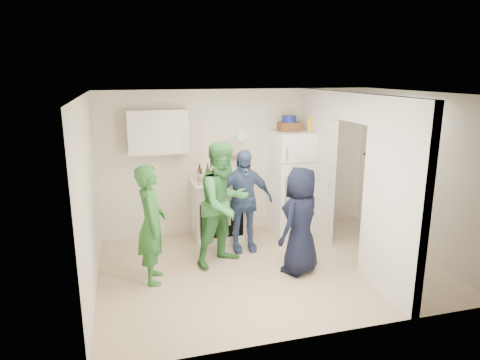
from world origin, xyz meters
name	(u,v)px	position (x,y,z in m)	size (l,w,h in m)	color
floor	(269,268)	(0.00, 0.00, 0.00)	(4.80, 4.80, 0.00)	tan
wall_back	(239,161)	(0.00, 1.70, 1.25)	(4.80, 4.80, 0.00)	silver
wall_front	(326,227)	(0.00, -1.70, 1.25)	(4.80, 4.80, 0.00)	silver
wall_left	(89,198)	(-2.40, 0.00, 1.25)	(3.40, 3.40, 0.00)	silver
wall_right	(419,175)	(2.40, 0.00, 1.25)	(3.40, 3.40, 0.00)	silver
ceiling	(273,94)	(0.00, 0.00, 2.50)	(4.80, 4.80, 0.00)	white
partition_pier_back	(316,164)	(1.20, 1.10, 1.25)	(0.12, 1.20, 2.50)	silver
partition_pier_front	(394,201)	(1.20, -1.10, 1.25)	(0.12, 1.20, 2.50)	silver
partition_header	(353,107)	(1.20, 0.00, 2.30)	(0.12, 1.00, 0.40)	silver
stove	(217,210)	(-0.47, 1.37, 0.50)	(0.83, 0.69, 0.99)	white
upper_cabinet	(158,132)	(-1.40, 1.52, 1.85)	(0.95, 0.34, 0.70)	silver
fridge	(294,182)	(0.90, 1.34, 0.90)	(0.74, 0.72, 1.80)	white
wicker_basket	(289,127)	(0.80, 1.39, 1.87)	(0.35, 0.25, 0.15)	brown
blue_bowl	(289,119)	(0.80, 1.39, 2.00)	(0.24, 0.24, 0.11)	navy
yellow_cup_stack_top	(310,124)	(1.12, 1.24, 1.92)	(0.09, 0.09, 0.25)	yellow
wall_clock	(242,136)	(0.05, 1.68, 1.70)	(0.22, 0.22, 0.03)	white
spice_shelf	(240,156)	(0.00, 1.65, 1.35)	(0.35, 0.08, 0.03)	olive
nook_window	(412,147)	(2.38, 0.20, 1.65)	(0.03, 0.70, 0.80)	black
nook_window_frame	(411,147)	(2.36, 0.20, 1.65)	(0.04, 0.76, 0.86)	white
nook_valance	(412,124)	(2.34, 0.20, 2.00)	(0.04, 0.82, 0.18)	white
yellow_cup_stack_stove	(212,178)	(-0.59, 1.15, 1.12)	(0.09, 0.09, 0.25)	yellow
red_cup	(233,180)	(-0.25, 1.17, 1.05)	(0.09, 0.09, 0.12)	red
person_green_left	(152,224)	(-1.65, 0.06, 0.81)	(0.59, 0.39, 1.62)	#2E7333
person_green_center	(224,204)	(-0.59, 0.37, 0.92)	(0.89, 0.69, 1.83)	#39823A
person_denim	(243,201)	(-0.19, 0.75, 0.82)	(0.96, 0.40, 1.64)	#3B5882
person_navy	(300,221)	(0.37, -0.21, 0.76)	(0.75, 0.49, 1.53)	black
person_nook	(382,194)	(2.02, 0.36, 0.87)	(1.12, 0.65, 1.74)	black
bottle_a	(200,173)	(-0.74, 1.50, 1.13)	(0.08, 0.08, 0.28)	brown
bottle_b	(208,174)	(-0.64, 1.29, 1.16)	(0.07, 0.07, 0.33)	#1E4C19
bottle_c	(211,172)	(-0.54, 1.53, 1.13)	(0.06, 0.06, 0.27)	#B3B8C2
bottle_d	(219,175)	(-0.44, 1.33, 1.12)	(0.06, 0.06, 0.26)	maroon
bottle_e	(221,170)	(-0.36, 1.56, 1.14)	(0.07, 0.07, 0.30)	silver
bottle_f	(227,173)	(-0.29, 1.38, 1.14)	(0.08, 0.08, 0.29)	#153A18
bottle_g	(230,172)	(-0.20, 1.53, 1.11)	(0.07, 0.07, 0.24)	olive
bottle_h	(201,177)	(-0.76, 1.25, 1.11)	(0.08, 0.08, 0.24)	silver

